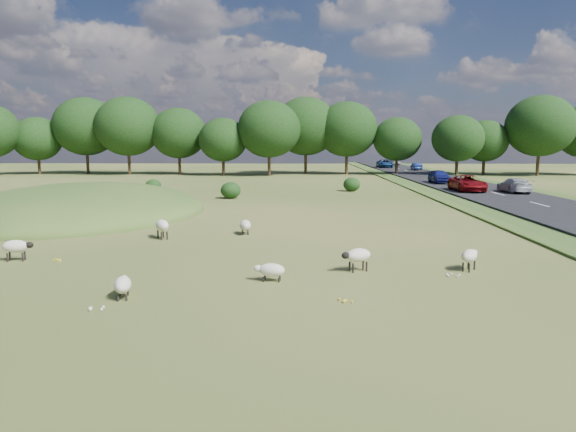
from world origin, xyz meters
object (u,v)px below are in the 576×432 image
at_px(car_3, 394,162).
at_px(sheep_4, 123,284).
at_px(car_0, 385,163).
at_px(sheep_6, 271,270).
at_px(sheep_3, 162,225).
at_px(car_7, 467,183).
at_px(sheep_1, 470,256).
at_px(car_1, 416,166).
at_px(car_5, 514,185).
at_px(sheep_5, 245,225).
at_px(sheep_2, 357,255).
at_px(car_4, 439,176).
at_px(sheep_0, 16,246).

bearing_deg(car_3, sheep_4, 75.20).
relative_size(sheep_4, car_0, 0.22).
bearing_deg(sheep_6, sheep_4, 32.85).
distance_m(sheep_3, car_7, 32.38).
distance_m(sheep_1, car_3, 90.26).
height_order(car_1, car_5, car_5).
bearing_deg(sheep_5, sheep_2, 24.76).
height_order(sheep_3, car_0, car_0).
distance_m(sheep_6, car_5, 36.15).
relative_size(sheep_2, sheep_3, 0.92).
relative_size(car_1, car_4, 0.84).
bearing_deg(sheep_3, sheep_1, -145.98).
bearing_deg(sheep_4, sheep_0, 36.94).
height_order(sheep_0, car_4, car_4).
relative_size(car_0, car_3, 1.12).
bearing_deg(sheep_5, car_1, 151.99).
relative_size(sheep_4, car_3, 0.25).
distance_m(sheep_1, car_1, 69.67).
bearing_deg(sheep_3, car_4, -64.77).
xyz_separation_m(car_3, car_4, (-3.80, -49.91, 0.05)).
xyz_separation_m(sheep_0, car_4, (26.68, 38.33, 0.41)).
bearing_deg(car_1, sheep_2, 75.96).
xyz_separation_m(car_4, car_7, (0.00, -9.85, -0.02)).
bearing_deg(sheep_6, car_5, -116.17).
bearing_deg(sheep_4, sheep_3, -5.58).
height_order(sheep_0, car_7, car_7).
xyz_separation_m(sheep_3, sheep_5, (3.93, 1.34, -0.19)).
relative_size(car_4, car_7, 0.84).
distance_m(sheep_0, sheep_2, 13.37).
xyz_separation_m(sheep_4, car_1, (24.58, 72.14, 0.44)).
xyz_separation_m(sheep_0, sheep_4, (5.90, -4.77, -0.17)).
height_order(sheep_0, sheep_6, sheep_0).
xyz_separation_m(sheep_4, car_0, (20.78, 81.46, 0.59)).
distance_m(sheep_3, sheep_5, 4.16).
height_order(sheep_6, car_4, car_4).
bearing_deg(car_0, sheep_4, -104.31).
relative_size(sheep_2, car_5, 0.27).
height_order(sheep_2, car_4, car_4).
bearing_deg(sheep_6, car_4, -103.93).
bearing_deg(sheep_3, sheep_0, 106.89).
height_order(sheep_5, car_3, car_3).
height_order(sheep_2, car_7, car_7).
bearing_deg(sheep_4, car_5, -51.66).
relative_size(sheep_2, car_4, 0.28).
height_order(sheep_5, car_0, car_0).
bearing_deg(car_5, car_4, -71.16).
distance_m(sheep_6, car_3, 93.22).
bearing_deg(car_4, car_1, 82.54).
distance_m(sheep_1, sheep_5, 11.65).
relative_size(car_3, car_7, 0.92).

